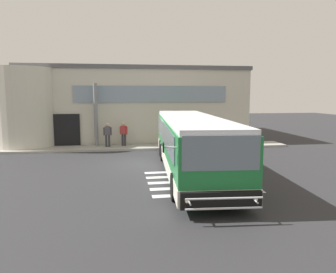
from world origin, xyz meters
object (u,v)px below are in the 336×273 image
entry_support_column (96,115)px  bus_main_foreground (191,145)px  passenger_near_column (108,134)px  passenger_by_doorway (124,132)px

entry_support_column → bus_main_foreground: 9.43m
passenger_near_column → entry_support_column: bearing=143.1°
passenger_by_doorway → passenger_near_column: bearing=-159.7°
entry_support_column → passenger_near_column: 1.62m
passenger_near_column → passenger_by_doorway: same height
bus_main_foreground → passenger_near_column: 8.45m
entry_support_column → passenger_near_column: bearing=-36.9°
bus_main_foreground → passenger_by_doorway: (-3.13, 7.71, -0.22)m
passenger_near_column → bus_main_foreground: bearing=-59.7°
entry_support_column → passenger_near_column: entry_support_column is taller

